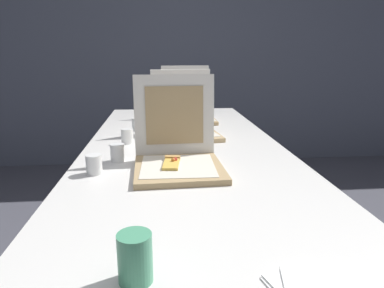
% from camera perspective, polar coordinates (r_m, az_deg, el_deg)
% --- Properties ---
extents(wall_back, '(10.00, 0.10, 2.60)m').
position_cam_1_polar(wall_back, '(3.79, -3.72, 16.39)').
color(wall_back, slate).
rests_on(wall_back, ground).
extents(table, '(0.94, 2.32, 0.76)m').
position_cam_1_polar(table, '(1.67, -1.23, -1.98)').
color(table, silver).
rests_on(table, ground).
extents(pizza_box_front, '(0.34, 0.37, 0.35)m').
position_cam_1_polar(pizza_box_front, '(1.34, -2.38, -1.95)').
color(pizza_box_front, tan).
rests_on(pizza_box_front, table).
extents(pizza_box_middle, '(0.37, 0.38, 0.35)m').
position_cam_1_polar(pizza_box_middle, '(1.87, -1.18, 2.93)').
color(pizza_box_middle, tan).
rests_on(pizza_box_middle, table).
extents(pizza_box_back, '(0.35, 0.38, 0.35)m').
position_cam_1_polar(pizza_box_back, '(2.31, -0.66, 5.24)').
color(pizza_box_back, tan).
rests_on(pizza_box_back, table).
extents(cup_white_near_left, '(0.06, 0.06, 0.07)m').
position_cam_1_polar(cup_white_near_left, '(1.33, -15.82, -3.24)').
color(cup_white_near_left, white).
rests_on(cup_white_near_left, table).
extents(cup_white_near_center, '(0.06, 0.06, 0.07)m').
position_cam_1_polar(cup_white_near_center, '(1.46, -12.14, -1.40)').
color(cup_white_near_center, white).
rests_on(cup_white_near_center, table).
extents(cup_white_mid, '(0.06, 0.06, 0.07)m').
position_cam_1_polar(cup_white_mid, '(1.75, -10.61, 1.30)').
color(cup_white_mid, white).
rests_on(cup_white_mid, table).
extents(cup_white_far, '(0.06, 0.06, 0.07)m').
position_cam_1_polar(cup_white_far, '(2.03, -9.03, 3.25)').
color(cup_white_far, white).
rests_on(cup_white_far, table).
extents(cup_printed_front, '(0.07, 0.07, 0.10)m').
position_cam_1_polar(cup_printed_front, '(0.72, -9.35, -18.01)').
color(cup_printed_front, '#4C9E75').
rests_on(cup_printed_front, table).
extents(napkin_pile, '(0.17, 0.16, 0.01)m').
position_cam_1_polar(napkin_pile, '(0.75, 18.74, -21.49)').
color(napkin_pile, white).
rests_on(napkin_pile, table).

